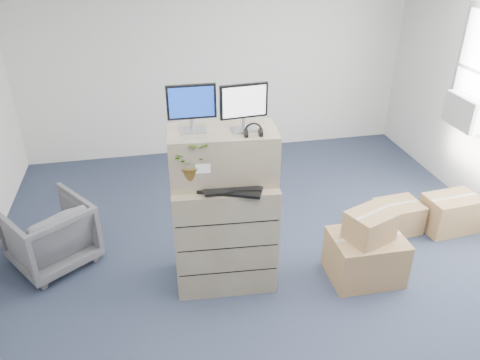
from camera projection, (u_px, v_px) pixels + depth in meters
name	position (u px, v px, depth m)	size (l,w,h in m)	color
ground	(274.00, 288.00, 4.81)	(7.00, 7.00, 0.00)	#252E42
wall_back	(216.00, 65.00, 7.15)	(6.00, 0.02, 2.80)	silver
ac_unit	(465.00, 112.00, 5.95)	(0.24, 0.60, 0.40)	white
filing_cabinet_lower	(225.00, 232.00, 4.69)	(0.99, 0.61, 1.16)	gray
filing_cabinet_upper	(223.00, 155.00, 4.34)	(0.99, 0.50, 0.50)	gray
monitor_left	(192.00, 105.00, 4.09)	(0.44, 0.17, 0.43)	#99999E
monitor_right	(244.00, 105.00, 4.11)	(0.44, 0.19, 0.43)	#99999E
headphones	(253.00, 131.00, 4.09)	(0.16, 0.16, 0.02)	black
keyboard	(231.00, 189.00, 4.26)	(0.58, 0.24, 0.03)	black
mouse	(256.00, 184.00, 4.34)	(0.10, 0.06, 0.03)	silver
water_bottle	(234.00, 162.00, 4.43)	(0.09, 0.09, 0.31)	gray
phone_dock	(221.00, 173.00, 4.45)	(0.07, 0.06, 0.15)	silver
external_drive	(254.00, 171.00, 4.54)	(0.20, 0.15, 0.06)	black
tissue_box	(253.00, 166.00, 4.47)	(0.23, 0.12, 0.09)	#45A0EB
potted_plant	(191.00, 166.00, 4.19)	(0.36, 0.40, 0.40)	#A7C39D
office_chair	(49.00, 231.00, 5.01)	(0.78, 0.73, 0.81)	#57575B
cardboard_boxes	(396.00, 234.00, 5.19)	(2.09, 1.24, 0.81)	#A3854E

